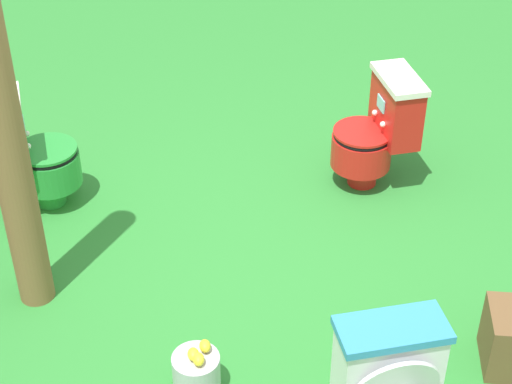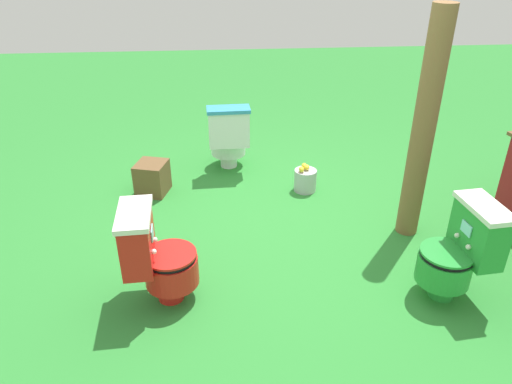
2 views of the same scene
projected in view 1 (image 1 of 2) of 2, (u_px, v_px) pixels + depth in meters
name	position (u px, v px, depth m)	size (l,w,h in m)	color
ground	(246.00, 295.00, 4.41)	(14.00, 14.00, 0.00)	#2D8433
toilet_red	(377.00, 131.00, 5.06)	(0.44, 0.51, 0.73)	red
toilet_green	(30.00, 152.00, 4.87)	(0.45, 0.53, 0.73)	green
wooden_post	(8.00, 146.00, 3.87)	(0.18, 0.18, 1.86)	brown
lemon_bucket	(197.00, 374.00, 3.82)	(0.22, 0.22, 0.28)	#B7B7BF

